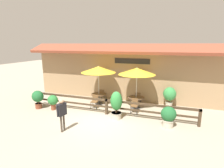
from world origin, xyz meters
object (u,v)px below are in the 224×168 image
object	(u,v)px
dining_table_near	(99,96)
potted_plant_broad_leaf	(116,104)
chair_near_wallside	(102,94)
chair_near_streetside	(95,101)
patio_umbrella_near	(98,69)
pedestrian	(62,111)
chair_middle_streetside	(134,105)
potted_plant_corner_fern	(170,95)
potted_plant_entrance_palm	(38,98)
potted_plant_small_flowering	(53,101)
patio_umbrella_middle	(137,71)
dining_table_middle	(136,99)
potted_plant_tall_tropical	(168,116)
chair_middle_wallside	(138,97)

from	to	relation	value
dining_table_near	potted_plant_broad_leaf	bearing A→B (deg)	-46.44
chair_near_wallside	chair_near_streetside	bearing A→B (deg)	92.49
patio_umbrella_near	pedestrian	xyz separation A→B (m)	(-0.10, -4.32, -1.41)
chair_middle_streetside	potted_plant_corner_fern	size ratio (longest dim) A/B	0.63
potted_plant_entrance_palm	pedestrian	distance (m)	4.02
potted_plant_small_flowering	potted_plant_entrance_palm	bearing A→B (deg)	-174.24
chair_near_wallside	dining_table_near	bearing A→B (deg)	93.19
patio_umbrella_middle	potted_plant_entrance_palm	size ratio (longest dim) A/B	2.25
potted_plant_broad_leaf	potted_plant_corner_fern	world-z (taller)	potted_plant_broad_leaf
dining_table_middle	patio_umbrella_near	bearing A→B (deg)	-178.67
chair_near_wallside	potted_plant_entrance_palm	world-z (taller)	potted_plant_entrance_palm
potted_plant_small_flowering	potted_plant_tall_tropical	size ratio (longest dim) A/B	0.90
dining_table_middle	potted_plant_corner_fern	size ratio (longest dim) A/B	0.77
potted_plant_entrance_palm	patio_umbrella_middle	bearing A→B (deg)	19.74
chair_near_wallside	chair_middle_wallside	size ratio (longest dim) A/B	1.00
potted_plant_entrance_palm	potted_plant_tall_tropical	bearing A→B (deg)	-0.32
potted_plant_tall_tropical	chair_near_streetside	bearing A→B (deg)	164.04
potted_plant_broad_leaf	potted_plant_entrance_palm	size ratio (longest dim) A/B	1.32
patio_umbrella_middle	potted_plant_small_flowering	world-z (taller)	patio_umbrella_middle
patio_umbrella_near	patio_umbrella_middle	world-z (taller)	same
chair_near_streetside	chair_near_wallside	world-z (taller)	same
chair_near_streetside	chair_middle_wallside	world-z (taller)	same
dining_table_near	patio_umbrella_middle	bearing A→B (deg)	1.33
chair_middle_wallside	chair_near_streetside	bearing A→B (deg)	31.66
chair_near_wallside	patio_umbrella_middle	size ratio (longest dim) A/B	0.32
chair_middle_wallside	potted_plant_small_flowering	size ratio (longest dim) A/B	0.89
chair_middle_streetside	potted_plant_corner_fern	distance (m)	2.65
potted_plant_entrance_palm	potted_plant_corner_fern	world-z (taller)	potted_plant_corner_fern
potted_plant_entrance_palm	patio_umbrella_near	bearing A→B (deg)	31.64
chair_near_wallside	pedestrian	size ratio (longest dim) A/B	0.52
potted_plant_broad_leaf	patio_umbrella_middle	bearing A→B (deg)	70.63
chair_near_wallside	dining_table_middle	bearing A→B (deg)	163.20
chair_near_streetside	chair_middle_streetside	xyz separation A→B (m)	(2.68, 0.06, 0.00)
chair_near_wallside	chair_middle_streetside	bearing A→B (deg)	149.08
chair_near_streetside	dining_table_middle	distance (m)	2.77
chair_near_wallside	dining_table_middle	size ratio (longest dim) A/B	0.81
chair_middle_streetside	chair_middle_wallside	size ratio (longest dim) A/B	1.00
chair_near_wallside	potted_plant_corner_fern	size ratio (longest dim) A/B	0.63
potted_plant_small_flowering	potted_plant_tall_tropical	world-z (taller)	potted_plant_tall_tropical
patio_umbrella_near	potted_plant_tall_tropical	distance (m)	5.58
chair_near_wallside	potted_plant_corner_fern	world-z (taller)	potted_plant_corner_fern
dining_table_near	potted_plant_broad_leaf	world-z (taller)	potted_plant_broad_leaf
patio_umbrella_middle	chair_middle_wallside	bearing A→B (deg)	91.55
dining_table_near	potted_plant_tall_tropical	xyz separation A→B (m)	(4.77, -2.18, 0.00)
chair_middle_streetside	chair_middle_wallside	bearing A→B (deg)	88.96
dining_table_near	dining_table_middle	bearing A→B (deg)	1.33
potted_plant_entrance_palm	dining_table_middle	bearing A→B (deg)	19.74
potted_plant_corner_fern	pedestrian	world-z (taller)	pedestrian
chair_near_streetside	dining_table_middle	size ratio (longest dim) A/B	0.81
patio_umbrella_middle	dining_table_middle	bearing A→B (deg)	63.43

